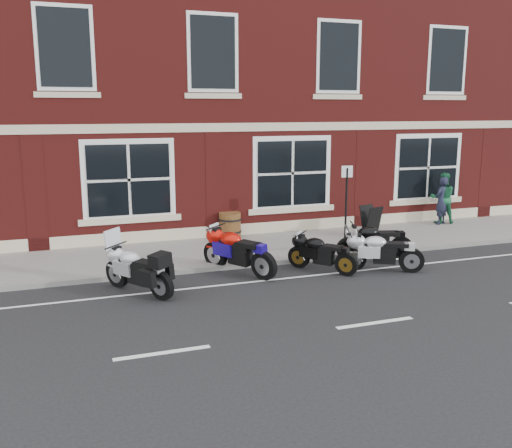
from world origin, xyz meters
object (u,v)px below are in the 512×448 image
object	(u,v)px
moto_touring_silver	(137,268)
moto_sport_silver	(381,251)
pedestrian_left	(441,201)
moto_naked_black	(373,240)
barrel_planter	(230,225)
pedestrian_right	(443,198)
moto_sport_black	(321,252)
moto_sport_red	(238,250)
parking_sign	(346,200)
a_board_sign	(371,221)

from	to	relation	value
moto_touring_silver	moto_sport_silver	bearing A→B (deg)	-35.84
moto_sport_silver	pedestrian_left	size ratio (longest dim) A/B	1.15
moto_touring_silver	moto_naked_black	size ratio (longest dim) A/B	0.90
moto_sport_silver	moto_naked_black	size ratio (longest dim) A/B	0.91
barrel_planter	pedestrian_right	bearing A→B (deg)	-1.87
moto_touring_silver	moto_sport_black	world-z (taller)	moto_touring_silver
moto_sport_red	moto_sport_black	world-z (taller)	moto_sport_red
moto_naked_black	pedestrian_right	distance (m)	5.45
pedestrian_right	pedestrian_left	bearing A→B (deg)	64.43
pedestrian_left	parking_sign	bearing A→B (deg)	-5.01
a_board_sign	moto_touring_silver	bearing A→B (deg)	-177.00
pedestrian_left	barrel_planter	size ratio (longest dim) A/B	2.07
moto_sport_black	pedestrian_right	xyz separation A→B (m)	(6.26, 3.58, 0.49)
moto_naked_black	a_board_sign	bearing A→B (deg)	-13.24
pedestrian_right	a_board_sign	world-z (taller)	pedestrian_right
pedestrian_left	pedestrian_right	bearing A→B (deg)	-163.60
pedestrian_left	barrel_planter	world-z (taller)	pedestrian_left
moto_touring_silver	barrel_planter	xyz separation A→B (m)	(3.32, 3.98, -0.05)
moto_sport_silver	a_board_sign	distance (m)	3.41
moto_naked_black	moto_touring_silver	bearing A→B (deg)	112.18
moto_sport_silver	pedestrian_right	size ratio (longest dim) A/B	1.07
moto_sport_black	moto_naked_black	xyz separation A→B (m)	(1.77, 0.53, 0.05)
moto_sport_silver	pedestrian_right	xyz separation A→B (m)	(4.88, 4.06, 0.46)
moto_sport_red	pedestrian_left	xyz separation A→B (m)	(8.08, 2.91, 0.33)
moto_naked_black	barrel_planter	size ratio (longest dim) A/B	2.61
moto_touring_silver	parking_sign	xyz separation A→B (m)	(6.08, 1.88, 0.88)
moto_sport_black	barrel_planter	world-z (taller)	barrel_planter
moto_sport_black	parking_sign	xyz separation A→B (m)	(1.58, 1.72, 0.95)
parking_sign	moto_sport_red	bearing A→B (deg)	-154.44
moto_sport_red	pedestrian_left	distance (m)	8.60
moto_naked_black	barrel_planter	world-z (taller)	moto_naked_black
moto_sport_silver	moto_naked_black	distance (m)	1.09
barrel_planter	parking_sign	size ratio (longest dim) A/B	0.34
pedestrian_left	pedestrian_right	world-z (taller)	pedestrian_right
moto_sport_red	moto_sport_black	size ratio (longest dim) A/B	1.30
moto_touring_silver	barrel_planter	size ratio (longest dim) A/B	2.36
moto_touring_silver	moto_naked_black	bearing A→B (deg)	-26.40
pedestrian_left	barrel_planter	distance (m)	7.31
a_board_sign	moto_naked_black	bearing A→B (deg)	-136.33
moto_sport_red	barrel_planter	size ratio (longest dim) A/B	2.65
moto_touring_silver	moto_sport_red	world-z (taller)	moto_touring_silver
pedestrian_left	a_board_sign	xyz separation A→B (m)	(-3.20, -0.87, -0.32)
moto_sport_black	barrel_planter	distance (m)	4.00
moto_touring_silver	a_board_sign	world-z (taller)	moto_touring_silver
moto_sport_silver	a_board_sign	bearing A→B (deg)	1.06
pedestrian_right	parking_sign	distance (m)	5.06
moto_sport_red	moto_naked_black	distance (m)	3.75
moto_naked_black	pedestrian_right	size ratio (longest dim) A/B	1.17
pedestrian_right	barrel_planter	size ratio (longest dim) A/B	2.23
moto_touring_silver	pedestrian_left	size ratio (longest dim) A/B	1.14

